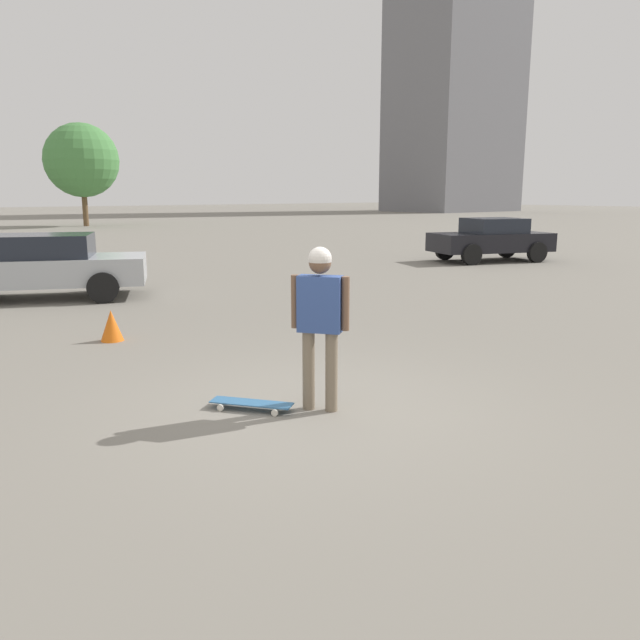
{
  "coord_description": "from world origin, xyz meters",
  "views": [
    {
      "loc": [
        4.11,
        5.03,
        2.33
      ],
      "look_at": [
        0.0,
        0.0,
        1.0
      ],
      "focal_mm": 35.0,
      "sensor_mm": 36.0,
      "label": 1
    }
  ],
  "objects_px": {
    "skateboard": "(251,403)",
    "traffic_cone": "(112,326)",
    "person": "(320,311)",
    "car_parked_far": "(491,239)",
    "car_parked_near": "(40,265)"
  },
  "relations": [
    {
      "from": "person",
      "to": "car_parked_far",
      "type": "distance_m",
      "value": 16.35
    },
    {
      "from": "skateboard",
      "to": "car_parked_near",
      "type": "xyz_separation_m",
      "value": [
        -0.4,
        -9.14,
        0.68
      ]
    },
    {
      "from": "skateboard",
      "to": "car_parked_near",
      "type": "relative_size",
      "value": 0.18
    },
    {
      "from": "person",
      "to": "skateboard",
      "type": "distance_m",
      "value": 1.27
    },
    {
      "from": "person",
      "to": "car_parked_near",
      "type": "bearing_deg",
      "value": 144.57
    },
    {
      "from": "skateboard",
      "to": "car_parked_far",
      "type": "bearing_deg",
      "value": -98.58
    },
    {
      "from": "person",
      "to": "car_parked_far",
      "type": "bearing_deg",
      "value": 82.89
    },
    {
      "from": "skateboard",
      "to": "traffic_cone",
      "type": "bearing_deg",
      "value": -36.3
    },
    {
      "from": "traffic_cone",
      "to": "car_parked_far",
      "type": "bearing_deg",
      "value": -167.03
    },
    {
      "from": "person",
      "to": "traffic_cone",
      "type": "xyz_separation_m",
      "value": [
        0.53,
        -4.63,
        -0.85
      ]
    },
    {
      "from": "person",
      "to": "car_parked_far",
      "type": "relative_size",
      "value": 0.4
    },
    {
      "from": "person",
      "to": "car_parked_near",
      "type": "distance_m",
      "value": 9.63
    },
    {
      "from": "skateboard",
      "to": "traffic_cone",
      "type": "xyz_separation_m",
      "value": [
        -0.05,
        -4.15,
        0.18
      ]
    },
    {
      "from": "car_parked_near",
      "to": "traffic_cone",
      "type": "relative_size",
      "value": 9.77
    },
    {
      "from": "traffic_cone",
      "to": "car_parked_near",
      "type": "bearing_deg",
      "value": -93.95
    }
  ]
}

